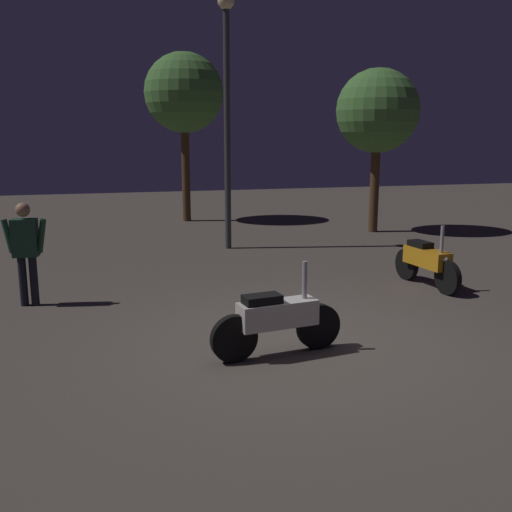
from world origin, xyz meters
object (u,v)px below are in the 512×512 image
Objects in this scene: motorcycle_white_foreground at (277,320)px; motorcycle_orange_parked_left at (427,262)px; streetlamp_near at (227,93)px; person_rider_beside at (26,245)px.

motorcycle_white_foreground and motorcycle_orange_parked_left have the same top height.
motorcycle_orange_parked_left is 5.78m from streetlamp_near.
motorcycle_white_foreground is 0.30× the size of streetlamp_near.
motorcycle_orange_parked_left is 1.05× the size of person_rider_beside.
streetlamp_near is (-2.56, 4.22, 3.01)m from motorcycle_orange_parked_left.
person_rider_beside is at bearing 127.88° from motorcycle_white_foreground.
motorcycle_white_foreground is 1.00× the size of motorcycle_orange_parked_left.
person_rider_beside is at bearing -136.56° from streetlamp_near.
person_rider_beside is at bearing -101.90° from motorcycle_orange_parked_left.
motorcycle_orange_parked_left is (3.39, 2.39, 0.00)m from motorcycle_white_foreground.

